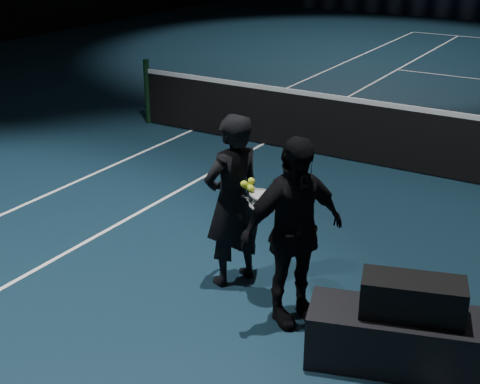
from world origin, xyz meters
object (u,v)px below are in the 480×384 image
object	(u,v)px
racket_bag	(413,298)
player_a	(233,201)
tennis_balls	(250,186)
player_b	(293,232)
racket_lower	(263,206)
player_bench	(408,340)
racket_upper	(263,196)

from	to	relation	value
racket_bag	player_a	bearing A→B (deg)	149.52
tennis_balls	racket_bag	bearing A→B (deg)	-11.84
racket_bag	player_a	size ratio (longest dim) A/B	0.46
player_b	tennis_balls	xyz separation A→B (m)	(-0.55, 0.22, 0.24)
racket_bag	racket_lower	world-z (taller)	racket_lower
racket_lower	racket_bag	bearing A→B (deg)	10.41
racket_lower	tennis_balls	bearing A→B (deg)	178.53
player_bench	racket_upper	world-z (taller)	racket_upper
racket_lower	tennis_balls	size ratio (longest dim) A/B	5.67
player_a	player_b	xyz separation A→B (m)	(0.79, -0.30, 0.00)
player_b	tennis_balls	size ratio (longest dim) A/B	14.26
player_bench	racket_lower	distance (m)	1.67
player_b	racket_bag	bearing A→B (deg)	-66.40
player_a	racket_upper	distance (m)	0.44
player_b	tennis_balls	distance (m)	0.64
racket_lower	player_a	bearing A→B (deg)	180.00
player_bench	player_b	bearing A→B (deg)	155.62
player_a	player_b	bearing A→B (deg)	91.33
racket_upper	tennis_balls	bearing A→B (deg)	-170.43
player_a	racket_lower	bearing A→B (deg)	91.33
player_b	tennis_balls	world-z (taller)	player_b
player_a	tennis_balls	xyz separation A→B (m)	(0.24, -0.09, 0.24)
player_b	racket_upper	world-z (taller)	player_b
player_a	racket_lower	world-z (taller)	player_a
racket_upper	racket_lower	bearing A→B (deg)	-42.66
player_bench	player_a	world-z (taller)	player_a
racket_bag	player_b	bearing A→B (deg)	155.62
player_a	player_b	distance (m)	0.85
tennis_balls	player_b	bearing A→B (deg)	-21.38
player_bench	racket_upper	size ratio (longest dim) A/B	2.32
player_bench	racket_upper	xyz separation A→B (m)	(-1.52, 0.33, 0.80)
player_bench	player_b	distance (m)	1.28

